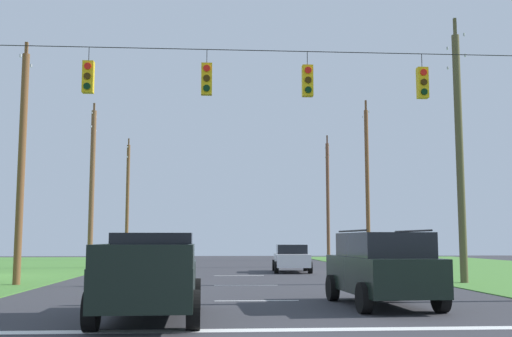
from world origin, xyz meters
TOP-DOWN VIEW (x-y plane):
  - stop_bar_stripe at (0.00, 2.98)m, footprint 14.89×0.45m
  - lane_dash_0 at (0.00, 8.98)m, footprint 2.50×0.15m
  - lane_dash_1 at (0.00, 15.22)m, footprint 2.50×0.15m
  - lane_dash_2 at (0.00, 21.89)m, footprint 2.50×0.15m
  - overhead_signal_span at (0.16, 8.43)m, footprint 17.53×0.31m
  - pickup_truck at (-2.72, 4.95)m, footprint 2.36×5.44m
  - suv_black at (3.29, 7.20)m, footprint 2.40×4.89m
  - distant_car_crossing_white at (3.05, 25.05)m, footprint 2.22×4.40m
  - utility_pole_mid_right at (9.07, 15.71)m, footprint 0.32×2.00m
  - utility_pole_far_right at (9.08, 31.61)m, footprint 0.27×1.86m
  - utility_pole_near_left at (8.87, 45.10)m, footprint 0.30×1.93m
  - utility_pole_far_left at (-9.04, 15.78)m, footprint 0.30×1.52m
  - utility_pole_distant_right at (-9.10, 30.61)m, footprint 0.33×1.63m
  - utility_pole_distant_left at (-9.03, 46.67)m, footprint 0.30×1.70m

SIDE VIEW (x-z plane):
  - stop_bar_stripe at x=0.00m, z-range 0.00..0.01m
  - lane_dash_0 at x=0.00m, z-range 0.00..0.01m
  - lane_dash_1 at x=0.00m, z-range 0.00..0.01m
  - lane_dash_2 at x=0.00m, z-range 0.00..0.01m
  - distant_car_crossing_white at x=3.05m, z-range 0.03..1.55m
  - pickup_truck at x=-2.72m, z-range -0.01..1.94m
  - suv_black at x=3.29m, z-range 0.03..2.09m
  - overhead_signal_span at x=0.16m, z-range 0.49..8.35m
  - utility_pole_far_left at x=-9.04m, z-range -0.11..9.78m
  - utility_pole_distant_right at x=-9.10m, z-range -0.04..10.59m
  - utility_pole_distant_left at x=-9.03m, z-range -0.05..10.89m
  - utility_pole_far_right at x=9.08m, z-range -0.15..11.17m
  - utility_pole_near_left at x=8.87m, z-range -0.06..11.10m
  - utility_pole_mid_right at x=9.07m, z-range -0.11..11.24m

